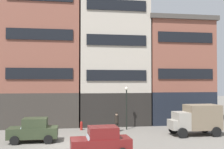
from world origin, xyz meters
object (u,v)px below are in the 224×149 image
(sedan_dark, at_px, (34,130))
(fire_hydrant_curbside, at_px, (81,126))
(delivery_truck_near, at_px, (196,119))
(sedan_light, at_px, (101,141))
(pedestrian_officer, at_px, (117,121))
(streetlamp_curbside, at_px, (127,102))

(sedan_dark, relative_size, fire_hydrant_curbside, 4.46)
(delivery_truck_near, relative_size, sedan_light, 1.16)
(sedan_light, relative_size, fire_hydrant_curbside, 4.55)
(pedestrian_officer, height_order, streetlamp_curbside, streetlamp_curbside)
(sedan_dark, relative_size, sedan_light, 0.98)
(sedan_light, xyz_separation_m, pedestrian_officer, (2.27, 7.67, 0.07))
(sedan_light, bearing_deg, sedan_dark, 135.53)
(sedan_dark, distance_m, fire_hydrant_curbside, 5.91)
(sedan_dark, xyz_separation_m, fire_hydrant_curbside, (3.80, 4.50, -0.49))
(delivery_truck_near, distance_m, fire_hydrant_curbside, 10.53)
(pedestrian_officer, distance_m, streetlamp_curbside, 2.32)
(delivery_truck_near, distance_m, pedestrian_officer, 7.01)
(sedan_light, bearing_deg, streetlamp_curbside, 68.63)
(sedan_light, bearing_deg, fire_hydrant_curbside, 95.68)
(sedan_dark, bearing_deg, sedan_light, -44.47)
(sedan_light, bearing_deg, pedestrian_officer, 73.52)
(sedan_dark, height_order, fire_hydrant_curbside, sedan_dark)
(sedan_light, relative_size, pedestrian_officer, 2.11)
(delivery_truck_near, relative_size, fire_hydrant_curbside, 5.28)
(sedan_light, distance_m, pedestrian_officer, 8.00)
(sedan_dark, bearing_deg, streetlamp_curbside, 26.95)
(streetlamp_curbside, bearing_deg, delivery_truck_near, -33.53)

